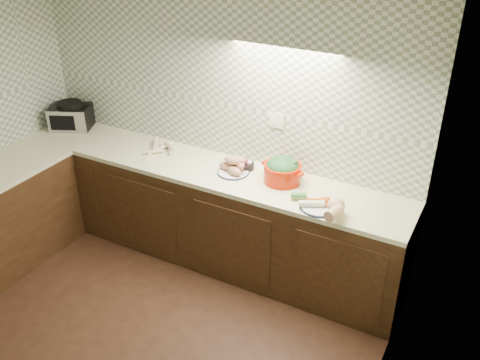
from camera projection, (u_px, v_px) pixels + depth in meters
The scene contains 8 objects.
room at pixel (59, 161), 3.05m from camera, with size 3.60×3.60×2.60m.
counter at pixel (82, 236), 4.43m from camera, with size 3.60×3.60×0.90m.
toaster_oven at pixel (71, 116), 5.21m from camera, with size 0.46×0.42×0.26m.
parsnip_pile at pixel (162, 149), 4.77m from camera, with size 0.34×0.34×0.07m.
sweet_potato_plate at pixel (234, 166), 4.42m from camera, with size 0.28×0.27×0.16m.
onion_bowl at pixel (246, 164), 4.50m from camera, with size 0.14×0.14×0.11m.
dutch_oven at pixel (283, 170), 4.28m from camera, with size 0.37×0.35×0.21m.
veg_plate at pixel (327, 205), 3.92m from camera, with size 0.49×0.33×0.14m.
Camera 1 is at (2.20, -1.90, 3.02)m, focal length 40.00 mm.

